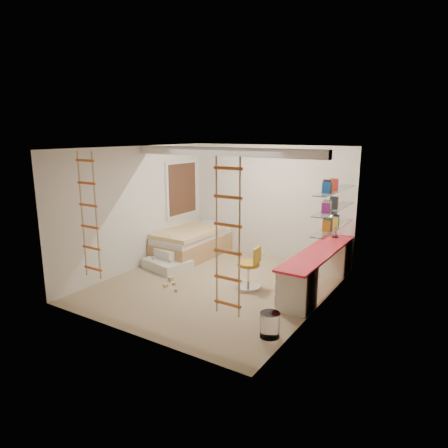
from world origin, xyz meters
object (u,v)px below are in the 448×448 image
Objects in this scene: play_platform at (168,261)px; bed at (192,243)px; swivel_chair at (249,273)px; desk at (318,268)px.

bed is at bearing 93.57° from play_platform.
play_platform is at bearing 177.55° from swivel_chair.
swivel_chair is at bearing -2.45° from play_platform.
desk is 3.20m from play_platform.
swivel_chair is at bearing -25.86° from bed.
swivel_chair is 0.77× the size of play_platform.
desk reaches higher than play_platform.
swivel_chair reaches higher than desk.
desk is 2.61× the size of play_platform.
swivel_chair is (2.10, -1.02, -0.03)m from bed.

